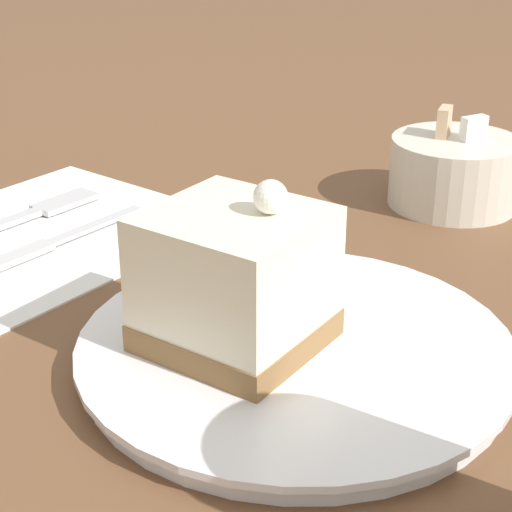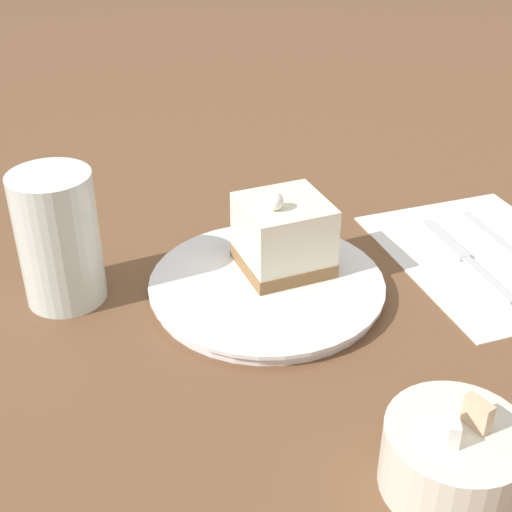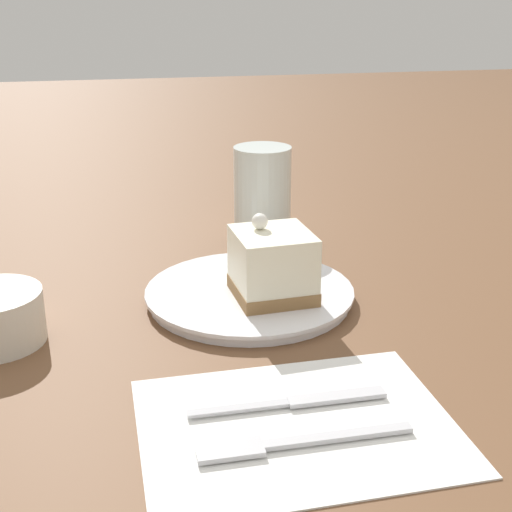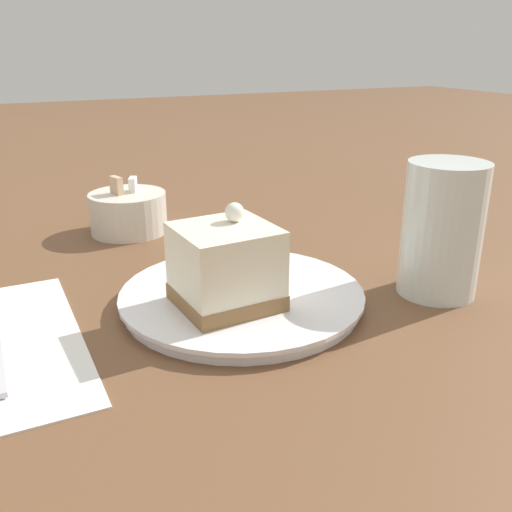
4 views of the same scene
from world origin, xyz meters
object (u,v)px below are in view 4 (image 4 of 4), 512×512
Objects in this scene: sugar_bowl at (128,212)px; cake_slice at (226,266)px; plate at (238,297)px; drinking_glass at (442,229)px.

cake_slice is at bearing -86.02° from sugar_bowl.
plate is 1.76× the size of drinking_glass.
plate is 0.05m from cake_slice.
cake_slice reaches higher than plate.
drinking_glass is at bearing -13.51° from cake_slice.
cake_slice is (-0.02, -0.02, 0.04)m from plate.
cake_slice is at bearing 170.42° from drinking_glass.
sugar_bowl is at bearing 98.62° from plate.
drinking_glass is (0.19, -0.05, 0.06)m from plate.
plate is 0.20m from drinking_glass.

